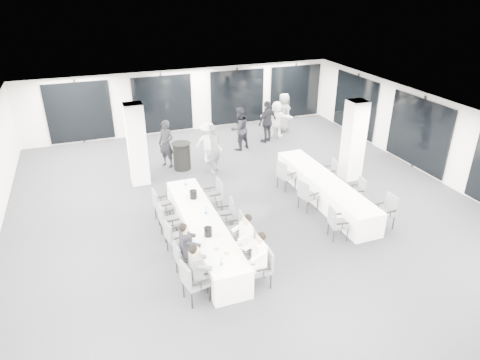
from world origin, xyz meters
The scene contains 43 objects.
room centered at (0.89, 1.11, 1.39)m, with size 14.04×16.04×2.84m.
column_left centered at (-2.80, 3.20, 1.40)m, with size 0.60×0.60×2.80m, color white.
column_right centered at (4.20, 1.00, 1.40)m, with size 0.60×0.60×2.80m, color white.
banquet_table_main centered at (-1.78, -1.17, 0.38)m, with size 0.90×5.00×0.75m, color white.
banquet_table_side centered at (2.48, -0.14, 0.38)m, with size 0.90×5.00×0.75m, color white.
cocktail_table centered at (-1.17, 3.82, 0.51)m, with size 0.72×0.72×1.01m.
chair_main_left_near centered at (-2.61, -3.25, 0.58)m, with size 0.60×0.64×1.01m.
chair_main_left_second centered at (-2.61, -2.34, 0.52)m, with size 0.49×0.54×0.91m.
chair_main_left_mid centered at (-2.61, -1.37, 0.54)m, with size 0.56×0.59×0.94m.
chair_main_left_fourth centered at (-2.62, -0.57, 0.58)m, with size 0.55×0.60×1.02m.
chair_main_left_far centered at (-2.62, 0.35, 0.58)m, with size 0.54×0.60×1.01m.
chair_main_right_near centered at (-0.94, -3.27, 0.54)m, with size 0.50×0.55×0.94m.
chair_main_right_second centered at (-0.95, -2.45, 0.52)m, with size 0.50×0.54×0.90m.
chair_main_right_mid centered at (-0.95, -1.54, 0.53)m, with size 0.49×0.54×0.93m.
chair_main_right_fourth centered at (-0.95, -0.71, 0.53)m, with size 0.53×0.57×0.93m.
chair_main_right_far centered at (-0.94, 0.46, 0.57)m, with size 0.51×0.57×0.99m.
chair_side_left_near centered at (1.65, -2.18, 0.53)m, with size 0.55×0.58×0.93m.
chair_side_left_mid centered at (1.64, -0.52, 0.56)m, with size 0.58×0.61×0.97m.
chair_side_left_far centered at (1.64, 0.98, 0.57)m, with size 0.60×0.63×1.00m.
chair_side_right_near centered at (3.31, -2.15, 0.56)m, with size 0.51×0.57×0.98m.
chair_side_right_mid centered at (3.31, -0.76, 0.51)m, with size 0.51×0.55×0.89m.
chair_side_right_far centered at (3.30, 0.84, 0.50)m, with size 0.51×0.54×0.87m.
seated_guest_a centered at (-2.44, -3.23, 0.81)m, with size 0.50×0.38×1.44m.
seated_guest_b centered at (-2.44, -2.33, 0.81)m, with size 0.50×0.38×1.44m.
seated_guest_c centered at (-1.11, -3.27, 0.81)m, with size 0.50×0.38×1.44m.
seated_guest_d centered at (-1.11, -2.45, 0.81)m, with size 0.50×0.38×1.44m.
standing_guest_a centered at (-0.09, 3.19, 1.00)m, with size 0.73×0.59×2.01m, color #54575B.
standing_guest_b centered at (1.49, 4.93, 1.01)m, with size 0.97×0.59×2.01m, color black.
standing_guest_c centered at (-0.09, 4.04, 0.90)m, with size 1.17×0.59×1.80m, color white.
standing_guest_d centered at (2.90, 5.34, 1.01)m, with size 1.19×0.67×2.03m, color black.
standing_guest_e centered at (4.16, 6.36, 0.99)m, with size 0.96×0.58×1.99m, color #54575B.
standing_guest_f centered at (3.54, 5.82, 0.91)m, with size 1.66×0.64×1.81m, color white.
standing_guest_g centered at (-1.63, 4.25, 1.00)m, with size 0.73×0.59×2.01m, color black.
standing_guest_h centered at (5.13, 2.58, 1.02)m, with size 0.98×0.60×2.04m, color black.
ice_bucket_near centered at (-1.87, -1.98, 0.87)m, with size 0.20×0.20×0.23m, color black.
ice_bucket_far centered at (-1.71, 0.04, 0.87)m, with size 0.21×0.21×0.24m, color black.
water_bottle_a centered at (-1.94, -3.25, 0.85)m, with size 0.07×0.07×0.21m, color silver.
water_bottle_b centered at (-1.64, -1.01, 0.87)m, with size 0.08×0.08×0.24m, color silver.
water_bottle_c centered at (-1.74, 0.84, 0.86)m, with size 0.07×0.07×0.22m, color silver.
plate_a centered at (-1.85, -2.59, 0.76)m, with size 0.18×0.18×0.03m.
plate_b centered at (-1.69, -2.85, 0.76)m, with size 0.18×0.18×0.03m.
plate_c centered at (-1.76, -1.80, 0.76)m, with size 0.20×0.20×0.03m.
wine_glass centered at (-1.48, -3.35, 0.91)m, with size 0.08×0.08×0.22m.
Camera 1 is at (-4.20, -10.53, 6.54)m, focal length 32.00 mm.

